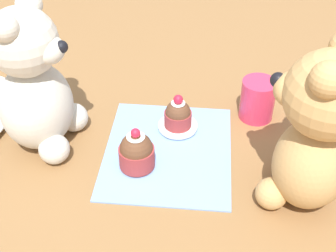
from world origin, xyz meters
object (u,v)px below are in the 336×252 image
object	(u,v)px
teddy_bear_tan	(317,131)
cupcake_near_tan_bear	(178,115)
teddy_bear_cream	(34,85)
saucer_plate	(178,126)
cupcake_near_cream_bear	(137,152)
juice_glass	(257,100)

from	to	relation	value
teddy_bear_tan	cupcake_near_tan_bear	size ratio (longest dim) A/B	4.06
teddy_bear_cream	saucer_plate	world-z (taller)	teddy_bear_cream
teddy_bear_tan	cupcake_near_tan_bear	world-z (taller)	teddy_bear_tan
cupcake_near_cream_bear	saucer_plate	xyz separation A→B (m)	(0.10, -0.06, -0.03)
cupcake_near_tan_bear	juice_glass	world-z (taller)	same
teddy_bear_cream	cupcake_near_tan_bear	bearing A→B (deg)	-69.84
teddy_bear_cream	saucer_plate	size ratio (longest dim) A/B	3.63
teddy_bear_tan	cupcake_near_tan_bear	xyz separation A→B (m)	(0.14, 0.20, -0.09)
teddy_bear_tan	cupcake_near_cream_bear	bearing A→B (deg)	-73.80
cupcake_near_cream_bear	saucer_plate	size ratio (longest dim) A/B	1.06
teddy_bear_cream	juice_glass	bearing A→B (deg)	-66.73
cupcake_near_cream_bear	cupcake_near_tan_bear	bearing A→B (deg)	-29.41
cupcake_near_cream_bear	juice_glass	size ratio (longest dim) A/B	0.98
teddy_bear_cream	teddy_bear_tan	world-z (taller)	teddy_bear_tan
teddy_bear_tan	teddy_bear_cream	bearing A→B (deg)	-77.18
cupcake_near_cream_bear	juice_glass	world-z (taller)	cupcake_near_cream_bear
saucer_plate	cupcake_near_cream_bear	bearing A→B (deg)	150.59
cupcake_near_cream_bear	teddy_bear_tan	bearing A→B (deg)	-98.48
cupcake_near_cream_bear	cupcake_near_tan_bear	distance (m)	0.12
teddy_bear_tan	saucer_plate	world-z (taller)	teddy_bear_tan
cupcake_near_cream_bear	teddy_bear_cream	bearing A→B (deg)	73.12
cupcake_near_cream_bear	saucer_plate	world-z (taller)	cupcake_near_cream_bear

